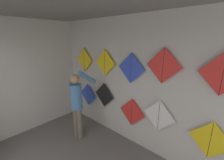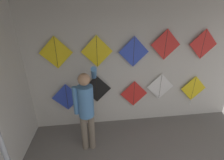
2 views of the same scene
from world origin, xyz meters
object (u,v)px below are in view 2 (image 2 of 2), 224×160
kite_5 (56,53)px  kite_3 (160,87)px  kite_0 (67,97)px  kite_7 (134,52)px  kite_6 (97,52)px  kite_2 (134,94)px  kite_1 (97,89)px  kite_8 (166,45)px  kite_9 (203,44)px  shopkeeper (86,106)px  kite_4 (193,89)px

kite_5 → kite_3: bearing=0.0°
kite_3 → kite_0: bearing=180.0°
kite_7 → kite_6: bearing=180.0°
kite_0 → kite_2: 1.52m
kite_1 → kite_8: size_ratio=1.00×
kite_3 → kite_6: 1.68m
kite_7 → kite_8: size_ratio=1.00×
kite_9 → shopkeeper: bearing=-164.9°
shopkeeper → kite_7: size_ratio=2.63×
kite_3 → kite_5: size_ratio=1.00×
kite_7 → kite_8: kite_8 is taller
shopkeeper → kite_8: (1.68, 0.68, 0.94)m
kite_8 → kite_9: kite_8 is taller
kite_3 → kite_7: size_ratio=1.00×
kite_1 → kite_0: bearing=180.0°
kite_9 → kite_8: bearing=180.0°
kite_5 → kite_9: kite_9 is taller
kite_8 → kite_9: bearing=0.0°
kite_2 → kite_0: bearing=180.0°
kite_6 → kite_4: bearing=-0.0°
kite_0 → kite_4: bearing=-0.0°
kite_7 → kite_8: (0.67, 0.00, 0.13)m
kite_1 → kite_4: kite_1 is taller
kite_0 → kite_9: 3.18m
shopkeeper → kite_0: size_ratio=2.63×
kite_0 → kite_9: size_ratio=1.00×
shopkeeper → kite_9: bearing=13.6°
kite_6 → kite_5: bearing=180.0°
kite_2 → kite_5: bearing=180.0°
kite_3 → kite_5: (-2.23, 0.00, 0.86)m
kite_7 → kite_9: size_ratio=1.00×
kite_2 → kite_3: size_ratio=1.00×
kite_0 → kite_3: bearing=0.0°
kite_6 → kite_7: 0.76m
kite_7 → kite_3: bearing=0.0°
kite_1 → kite_5: bearing=180.0°
kite_2 → kite_4: (1.48, -0.00, 0.03)m
kite_2 → kite_8: kite_8 is taller
kite_3 → kite_9: kite_9 is taller
kite_0 → kite_8: kite_8 is taller
kite_0 → kite_2: bearing=0.0°
kite_8 → kite_9: size_ratio=1.00×
kite_6 → kite_7: (0.76, 0.00, -0.03)m
kite_4 → kite_5: bearing=180.0°
shopkeeper → kite_2: shopkeeper is taller
shopkeeper → kite_6: 1.10m
shopkeeper → kite_4: 2.64m
kite_0 → kite_1: bearing=0.0°
kite_4 → kite_1: bearing=180.0°
kite_9 → kite_7: bearing=180.0°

